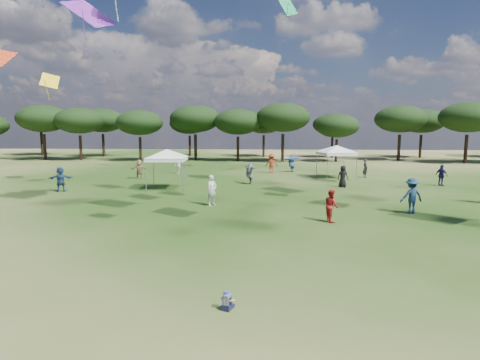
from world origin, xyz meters
name	(u,v)px	position (x,y,z in m)	size (l,w,h in m)	color
ground	(234,347)	(0.00, 0.00, 0.00)	(140.00, 140.00, 0.00)	#294715
tree_line	(275,120)	(2.39, 47.41, 5.42)	(108.78, 17.63, 7.77)	black
tent_left	(167,151)	(-6.42, 21.10, 2.82)	(5.58, 5.58, 3.25)	gray
tent_right	(337,147)	(7.18, 28.03, 2.80)	(5.60, 5.60, 3.23)	gray
toddler	(227,301)	(-0.30, 1.72, 0.22)	(0.38, 0.41, 0.50)	#161A32
festival_crowd	(268,174)	(1.09, 23.68, 0.88)	(29.50, 22.30, 1.91)	maroon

